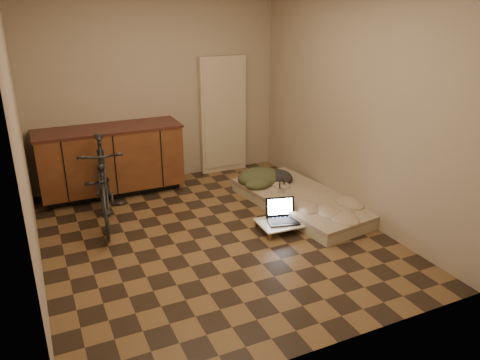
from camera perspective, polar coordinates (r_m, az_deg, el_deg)
name	(u,v)px	position (r m, az deg, el deg)	size (l,w,h in m)	color
room_shell	(210,120)	(4.73, -3.63, 7.26)	(3.50, 4.00, 2.60)	brown
cabinets	(111,160)	(6.36, -15.46, 2.35)	(1.84, 0.62, 0.91)	black
appliance_panel	(223,115)	(6.93, -2.11, 7.90)	(0.70, 0.10, 1.70)	beige
bicycle	(103,178)	(5.53, -16.38, 0.26)	(0.49, 1.67, 1.08)	black
futon	(302,201)	(5.90, 7.60, -2.56)	(1.16, 2.01, 0.16)	beige
clothing_pile	(265,172)	(6.23, 3.07, 0.99)	(0.64, 0.53, 0.26)	#394025
headphones	(282,185)	(5.95, 5.17, -0.63)	(0.22, 0.20, 0.14)	black
lap_desk	(285,222)	(5.31, 5.54, -5.13)	(0.63, 0.42, 0.10)	brown
laptop	(282,216)	(5.31, 5.13, -4.39)	(0.40, 0.38, 0.23)	black
mouse	(302,218)	(5.37, 7.63, -4.58)	(0.06, 0.09, 0.03)	white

